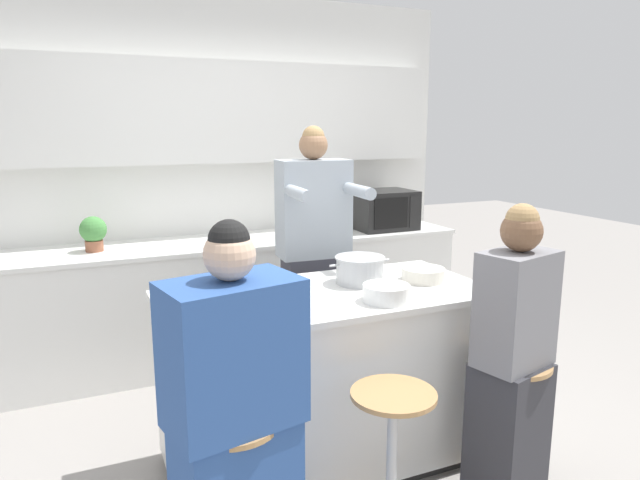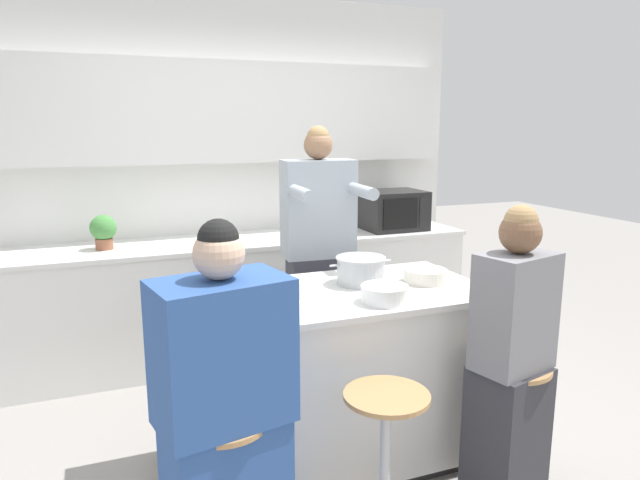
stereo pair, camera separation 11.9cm
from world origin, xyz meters
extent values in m
plane|color=gray|center=(0.00, 0.00, 0.00)|extent=(16.00, 16.00, 0.00)
cube|color=silver|center=(0.00, 1.93, 1.35)|extent=(3.70, 0.06, 2.70)
cube|color=white|center=(0.00, 1.82, 1.83)|extent=(3.40, 0.16, 0.75)
cube|color=white|center=(0.00, 1.58, 0.43)|extent=(3.40, 0.62, 0.87)
cube|color=silver|center=(0.00, 1.58, 0.88)|extent=(3.43, 0.65, 0.03)
cube|color=black|center=(0.00, 0.00, 0.03)|extent=(1.51, 0.67, 0.06)
cube|color=white|center=(0.00, 0.00, 0.48)|extent=(1.59, 0.75, 0.83)
cube|color=silver|center=(0.00, 0.00, 0.91)|extent=(1.63, 0.79, 0.03)
cylinder|color=tan|center=(-0.65, -0.61, 0.67)|extent=(0.35, 0.35, 0.02)
cylinder|color=#B7BABC|center=(0.00, -0.65, 0.34)|extent=(0.04, 0.04, 0.65)
cylinder|color=tan|center=(0.00, -0.65, 0.67)|extent=(0.35, 0.35, 0.02)
cylinder|color=#B7BABC|center=(0.65, -0.60, 0.34)|extent=(0.04, 0.04, 0.65)
cylinder|color=tan|center=(0.65, -0.60, 0.67)|extent=(0.35, 0.35, 0.02)
cube|color=#383842|center=(0.23, 0.71, 0.47)|extent=(0.38, 0.24, 0.93)
cube|color=#9EA8B2|center=(0.23, 0.71, 1.23)|extent=(0.45, 0.25, 0.59)
cylinder|color=#9EA8B2|center=(0.03, 0.45, 1.36)|extent=(0.09, 0.33, 0.07)
cylinder|color=#9EA8B2|center=(0.39, 0.42, 1.36)|extent=(0.09, 0.33, 0.07)
sphere|color=#936B4C|center=(0.23, 0.71, 1.61)|extent=(0.18, 0.18, 0.17)
sphere|color=#A37F51|center=(0.23, 0.71, 1.66)|extent=(0.14, 0.14, 0.14)
cube|color=#2D5193|center=(-0.64, -0.63, 0.95)|extent=(0.51, 0.37, 0.53)
sphere|color=#DBB293|center=(-0.64, -0.63, 1.30)|extent=(0.21, 0.21, 0.18)
sphere|color=black|center=(-0.64, -0.63, 1.35)|extent=(0.17, 0.17, 0.14)
cube|color=#333338|center=(0.63, -0.63, 0.34)|extent=(0.36, 0.33, 0.68)
cube|color=slate|center=(0.63, -0.63, 0.94)|extent=(0.38, 0.30, 0.51)
sphere|color=brown|center=(0.63, -0.63, 1.29)|extent=(0.22, 0.22, 0.18)
sphere|color=#A37F51|center=(0.63, -0.63, 1.34)|extent=(0.17, 0.17, 0.14)
cylinder|color=#B7BABC|center=(0.23, 0.09, 0.99)|extent=(0.25, 0.25, 0.13)
cylinder|color=#B7BABC|center=(0.23, 0.09, 1.06)|extent=(0.26, 0.26, 0.01)
cylinder|color=#B7BABC|center=(0.08, 0.09, 1.03)|extent=(0.05, 0.01, 0.01)
cylinder|color=#B7BABC|center=(0.38, 0.09, 1.03)|extent=(0.05, 0.01, 0.01)
cylinder|color=silver|center=(0.56, -0.01, 0.96)|extent=(0.23, 0.23, 0.07)
cylinder|color=white|center=(0.20, -0.24, 0.96)|extent=(0.22, 0.22, 0.08)
cylinder|color=#4C7099|center=(-0.48, -0.08, 0.96)|extent=(0.09, 0.09, 0.08)
torus|color=#4C7099|center=(-0.43, -0.08, 0.96)|extent=(0.04, 0.01, 0.04)
cylinder|color=white|center=(-0.19, -0.03, 0.96)|extent=(0.08, 0.08, 0.08)
torus|color=white|center=(-0.13, -0.03, 0.96)|extent=(0.04, 0.01, 0.04)
ellipsoid|color=yellow|center=(-0.64, -0.24, 0.94)|extent=(0.11, 0.04, 0.05)
ellipsoid|color=yellow|center=(-0.67, -0.21, 0.94)|extent=(0.08, 0.10, 0.05)
ellipsoid|color=yellow|center=(-0.61, -0.21, 0.94)|extent=(0.09, 0.09, 0.05)
cube|color=black|center=(1.21, 1.54, 1.05)|extent=(0.48, 0.39, 0.31)
cube|color=black|center=(1.16, 1.34, 1.05)|extent=(0.30, 0.01, 0.24)
cube|color=black|center=(1.38, 1.34, 1.05)|extent=(0.09, 0.01, 0.25)
cylinder|color=#93563D|center=(-1.00, 1.58, 0.93)|extent=(0.12, 0.12, 0.07)
sphere|color=#478942|center=(-1.00, 1.58, 1.05)|extent=(0.18, 0.18, 0.18)
camera|label=1|loc=(-1.12, -2.46, 1.73)|focal=32.00mm
camera|label=2|loc=(-1.01, -2.51, 1.73)|focal=32.00mm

